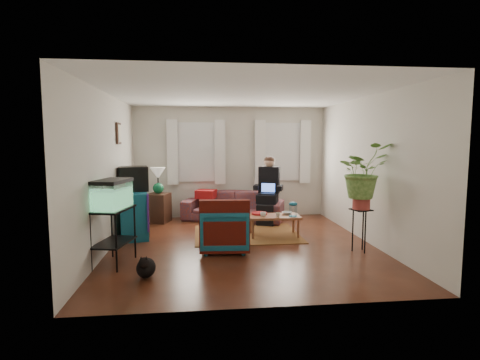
{
  "coord_description": "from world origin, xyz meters",
  "views": [
    {
      "loc": [
        -0.75,
        -6.36,
        1.82
      ],
      "look_at": [
        0.0,
        0.4,
        1.1
      ],
      "focal_mm": 28.0,
      "sensor_mm": 36.0,
      "label": 1
    }
  ],
  "objects": [
    {
      "name": "plant_stand",
      "position": [
        1.87,
        -0.61,
        0.35
      ],
      "size": [
        0.37,
        0.37,
        0.71
      ],
      "primitive_type": "cube",
      "rotation": [
        0.0,
        0.0,
        0.27
      ],
      "color": "black",
      "rests_on": "floor"
    },
    {
      "name": "curtains_left",
      "position": [
        -0.8,
        2.4,
        1.55
      ],
      "size": [
        1.36,
        0.06,
        1.5
      ],
      "primitive_type": "cube",
      "color": "white",
      "rests_on": "wall_back"
    },
    {
      "name": "cup_b",
      "position": [
        0.7,
        0.36,
        0.44
      ],
      "size": [
        0.09,
        0.09,
        0.08
      ],
      "primitive_type": "imported",
      "rotation": [
        0.0,
        0.0,
        -0.03
      ],
      "color": "beige",
      "rests_on": "coffee_table"
    },
    {
      "name": "wall_front",
      "position": [
        0.0,
        -2.5,
        1.3
      ],
      "size": [
        4.5,
        0.01,
        2.6
      ],
      "primitive_type": "cube",
      "color": "silver",
      "rests_on": "floor"
    },
    {
      "name": "dresser",
      "position": [
        -1.99,
        0.79,
        0.43
      ],
      "size": [
        0.67,
        1.04,
        0.87
      ],
      "primitive_type": "cube",
      "rotation": [
        0.0,
        0.0,
        0.21
      ],
      "color": "#105C62",
      "rests_on": "floor"
    },
    {
      "name": "serape_throw",
      "position": [
        -0.35,
        -0.58,
        0.56
      ],
      "size": [
        0.81,
        0.23,
        0.65
      ],
      "primitive_type": "cube",
      "rotation": [
        0.0,
        0.0,
        -0.06
      ],
      "color": "#9E0A0A",
      "rests_on": "armchair"
    },
    {
      "name": "cup_a",
      "position": [
        0.44,
        0.44,
        0.45
      ],
      "size": [
        0.11,
        0.11,
        0.09
      ],
      "primitive_type": "imported",
      "rotation": [
        0.0,
        0.0,
        -0.03
      ],
      "color": "white",
      "rests_on": "coffee_table"
    },
    {
      "name": "aquarium",
      "position": [
        -2.0,
        -0.82,
        1.05
      ],
      "size": [
        0.51,
        0.75,
        0.44
      ],
      "primitive_type": "cube",
      "rotation": [
        0.0,
        0.0,
        -0.22
      ],
      "color": "#7FD899",
      "rests_on": "aquarium_stand"
    },
    {
      "name": "crt_tv",
      "position": [
        -1.99,
        0.89,
        1.1
      ],
      "size": [
        0.62,
        0.58,
        0.46
      ],
      "primitive_type": "cube",
      "rotation": [
        0.0,
        0.0,
        0.21
      ],
      "color": "black",
      "rests_on": "dresser"
    },
    {
      "name": "black_cat",
      "position": [
        -1.46,
        -1.44,
        0.16
      ],
      "size": [
        0.25,
        0.39,
        0.33
      ],
      "primitive_type": "ellipsoid",
      "rotation": [
        0.0,
        0.0,
        -0.0
      ],
      "color": "black",
      "rests_on": "floor"
    },
    {
      "name": "window_left",
      "position": [
        -0.8,
        2.48,
        1.55
      ],
      "size": [
        1.08,
        0.04,
        1.38
      ],
      "primitive_type": "cube",
      "color": "white",
      "rests_on": "wall_back"
    },
    {
      "name": "curtains_right",
      "position": [
        1.25,
        2.4,
        1.55
      ],
      "size": [
        1.36,
        0.06,
        1.5
      ],
      "primitive_type": "cube",
      "color": "white",
      "rests_on": "wall_back"
    },
    {
      "name": "picture_frame",
      "position": [
        -2.21,
        0.85,
        1.95
      ],
      "size": [
        0.04,
        0.32,
        0.4
      ],
      "primitive_type": "cube",
      "color": "#3D2616",
      "rests_on": "wall_left"
    },
    {
      "name": "table_lamp",
      "position": [
        -1.65,
        2.03,
        0.92
      ],
      "size": [
        0.42,
        0.42,
        0.59
      ],
      "primitive_type": null,
      "rotation": [
        0.0,
        0.0,
        -0.33
      ],
      "color": "white",
      "rests_on": "side_table"
    },
    {
      "name": "bowl",
      "position": [
        0.93,
        0.6,
        0.43
      ],
      "size": [
        0.2,
        0.2,
        0.05
      ],
      "primitive_type": "imported",
      "rotation": [
        0.0,
        0.0,
        -0.03
      ],
      "color": "white",
      "rests_on": "coffee_table"
    },
    {
      "name": "sofa",
      "position": [
        0.03,
        2.05,
        0.44
      ],
      "size": [
        2.41,
        1.58,
        0.88
      ],
      "primitive_type": "imported",
      "rotation": [
        0.0,
        0.0,
        -0.34
      ],
      "color": "brown",
      "rests_on": "floor"
    },
    {
      "name": "wall_left",
      "position": [
        -2.25,
        0.0,
        1.3
      ],
      "size": [
        0.01,
        5.0,
        2.6
      ],
      "primitive_type": "cube",
      "color": "silver",
      "rests_on": "floor"
    },
    {
      "name": "birdcage",
      "position": [
        1.0,
        0.38,
        0.54
      ],
      "size": [
        0.16,
        0.16,
        0.28
      ],
      "primitive_type": null,
      "rotation": [
        0.0,
        0.0,
        -0.03
      ],
      "color": "#115B6B",
      "rests_on": "coffee_table"
    },
    {
      "name": "wall_right",
      "position": [
        2.25,
        0.0,
        1.3
      ],
      "size": [
        0.01,
        5.0,
        2.6
      ],
      "primitive_type": "cube",
      "color": "silver",
      "rests_on": "floor"
    },
    {
      "name": "window_right",
      "position": [
        1.25,
        2.48,
        1.55
      ],
      "size": [
        1.08,
        0.04,
        1.38
      ],
      "primitive_type": "cube",
      "color": "white",
      "rests_on": "wall_back"
    },
    {
      "name": "snack_tray",
      "position": [
        0.4,
        0.66,
        0.42
      ],
      "size": [
        0.31,
        0.31,
        0.04
      ],
      "primitive_type": "cylinder",
      "rotation": [
        0.0,
        0.0,
        -0.03
      ],
      "color": "#B21414",
      "rests_on": "coffee_table"
    },
    {
      "name": "seated_person",
      "position": [
        0.79,
        1.78,
        0.67
      ],
      "size": [
        0.76,
        0.84,
        1.34
      ],
      "primitive_type": null,
      "rotation": [
        0.0,
        0.0,
        -0.34
      ],
      "color": "black",
      "rests_on": "sofa"
    },
    {
      "name": "armchair",
      "position": [
        -0.33,
        -0.28,
        0.4
      ],
      "size": [
        0.82,
        0.77,
        0.79
      ],
      "primitive_type": "imported",
      "rotation": [
        0.0,
        0.0,
        3.08
      ],
      "color": "#105B61",
      "rests_on": "floor"
    },
    {
      "name": "floor",
      "position": [
        0.0,
        0.0,
        0.0
      ],
      "size": [
        4.5,
        5.0,
        0.01
      ],
      "primitive_type": "cube",
      "color": "#4F2B14",
      "rests_on": "ground"
    },
    {
      "name": "area_rug",
      "position": [
        0.17,
        0.71,
        0.01
      ],
      "size": [
        2.0,
        1.6,
        0.01
      ],
      "primitive_type": "cube",
      "rotation": [
        0.0,
        0.0,
        -0.0
      ],
      "color": "maroon",
      "rests_on": "floor"
    },
    {
      "name": "side_table",
      "position": [
        -1.65,
        2.03,
        0.32
      ],
      "size": [
        0.56,
        0.56,
        0.65
      ],
      "primitive_type": "cube",
      "rotation": [
        0.0,
        0.0,
        -0.33
      ],
      "color": "#372814",
      "rests_on": "floor"
    },
    {
      "name": "coffee_table",
      "position": [
        0.66,
        0.52,
        0.2
      ],
      "size": [
        0.99,
        0.56,
        0.4
      ],
      "primitive_type": "cube",
      "rotation": [
        0.0,
        0.0,
        -0.03
      ],
      "color": "brown",
      "rests_on": "floor"
    },
    {
      "name": "aquarium_stand",
      "position": [
        -2.0,
        -0.82,
        0.42
      ],
      "size": [
        0.57,
        0.82,
        0.83
      ],
      "primitive_type": "cube",
      "rotation": [
        0.0,
        0.0,
        -0.22
      ],
      "color": "black",
      "rests_on": "floor"
    },
    {
      "name": "potted_plant",
      "position": [
        1.87,
        -0.61,
        1.2
      ],
      "size": [
        0.96,
        0.89,
        0.9
      ],
      "primitive_type": "imported",
      "rotation": [
        0.0,
        0.0,
        0.27
      ],
      "color": "#599947",
      "rests_on": "plant_stand"
    },
    {
      "name": "ceiling",
      "position": [
        0.0,
        0.0,
        2.6
      ],
      "size": [
        4.5,
        5.0,
        0.01
      ],
      "primitive_type": "cube",
      "color": "white",
      "rests_on": "wall_back"
    },
    {
      "name": "wall_back",
      "position": [
        0.0,
        2.5,
        1.3
      ],
      "size": [
        4.5,
        0.01,
        2.6
      ],
      "primitive_type": "cube",
      "color": "silver",
      "rests_on": "floor"
    }
  ]
}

